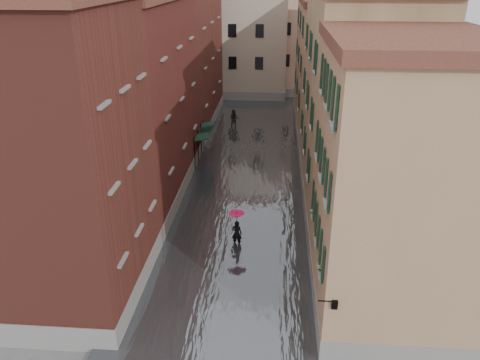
% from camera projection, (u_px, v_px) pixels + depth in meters
% --- Properties ---
extents(ground, '(120.00, 120.00, 0.00)m').
position_uv_depth(ground, '(231.00, 270.00, 23.92)').
color(ground, '#505052').
rests_on(ground, ground).
extents(floodwater, '(10.00, 60.00, 0.20)m').
position_uv_depth(floodwater, '(247.00, 170.00, 35.70)').
color(floodwater, '#4C5054').
rests_on(floodwater, ground).
extents(building_left_near, '(6.00, 8.00, 13.00)m').
position_uv_depth(building_left_near, '(62.00, 164.00, 19.93)').
color(building_left_near, brown).
rests_on(building_left_near, ground).
extents(building_left_mid, '(6.00, 14.00, 12.50)m').
position_uv_depth(building_left_mid, '(135.00, 103.00, 30.04)').
color(building_left_mid, '#591E1C').
rests_on(building_left_mid, ground).
extents(building_left_far, '(6.00, 16.00, 14.00)m').
position_uv_depth(building_left_far, '(180.00, 53.00, 43.37)').
color(building_left_far, brown).
rests_on(building_left_far, ground).
extents(building_right_near, '(6.00, 8.00, 11.50)m').
position_uv_depth(building_right_near, '(395.00, 190.00, 19.25)').
color(building_right_near, '#A07552').
rests_on(building_right_near, ground).
extents(building_right_mid, '(6.00, 14.00, 13.00)m').
position_uv_depth(building_right_mid, '(357.00, 103.00, 28.94)').
color(building_right_mid, tan).
rests_on(building_right_mid, ground).
extents(building_right_far, '(6.00, 16.00, 11.50)m').
position_uv_depth(building_right_far, '(331.00, 69.00, 42.89)').
color(building_right_far, '#A07552').
rests_on(building_right_far, ground).
extents(building_end_cream, '(12.00, 9.00, 13.00)m').
position_uv_depth(building_end_cream, '(236.00, 39.00, 56.03)').
color(building_end_cream, '#B2A68D').
rests_on(building_end_cream, ground).
extents(building_end_pink, '(10.00, 9.00, 12.00)m').
position_uv_depth(building_end_pink, '(310.00, 42.00, 57.41)').
color(building_end_pink, tan).
rests_on(building_end_pink, ground).
extents(awning_near, '(1.09, 3.28, 2.80)m').
position_uv_depth(awning_near, '(204.00, 134.00, 36.05)').
color(awning_near, '#173426').
rests_on(awning_near, ground).
extents(awning_far, '(1.09, 2.98, 2.80)m').
position_uv_depth(awning_far, '(206.00, 129.00, 37.41)').
color(awning_far, '#173426').
rests_on(awning_far, ground).
extents(wall_lantern, '(0.71, 0.22, 0.35)m').
position_uv_depth(wall_lantern, '(334.00, 304.00, 16.92)').
color(wall_lantern, black).
rests_on(wall_lantern, ground).
extents(window_planters, '(0.59, 5.58, 0.84)m').
position_uv_depth(window_planters, '(320.00, 234.00, 20.43)').
color(window_planters, brown).
rests_on(window_planters, ground).
extents(pedestrian_main, '(0.88, 0.88, 2.06)m').
position_uv_depth(pedestrian_main, '(237.00, 227.00, 25.57)').
color(pedestrian_main, black).
rests_on(pedestrian_main, ground).
extents(pedestrian_far, '(0.91, 0.72, 1.83)m').
position_uv_depth(pedestrian_far, '(234.00, 119.00, 45.19)').
color(pedestrian_far, black).
rests_on(pedestrian_far, ground).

